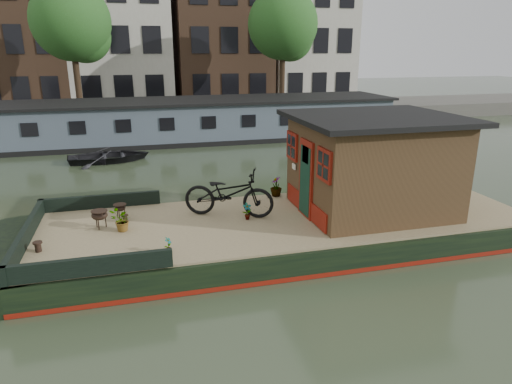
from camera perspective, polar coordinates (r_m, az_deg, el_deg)
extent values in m
plane|color=#2E3A25|center=(11.52, 4.05, -6.18)|extent=(120.00, 120.00, 0.00)
cube|color=black|center=(11.41, 4.08, -4.80)|extent=(12.00, 4.00, 0.60)
cylinder|color=black|center=(11.14, -26.83, -7.32)|extent=(4.00, 4.00, 0.60)
cube|color=maroon|center=(11.50, 4.06, -5.90)|extent=(12.02, 4.02, 0.10)
cube|color=#97875D|center=(11.29, 4.12, -3.27)|extent=(11.80, 3.80, 0.05)
cube|color=black|center=(10.93, -26.79, -4.79)|extent=(0.12, 4.00, 0.35)
cube|color=black|center=(12.51, -18.81, -1.13)|extent=(3.00, 0.12, 0.35)
cube|color=black|center=(8.95, -20.12, -8.74)|extent=(3.00, 0.12, 0.35)
cube|color=#302212|center=(11.82, 14.40, 3.14)|extent=(3.50, 3.00, 2.30)
cube|color=black|center=(11.59, 14.85, 8.94)|extent=(4.00, 3.50, 0.12)
cube|color=maroon|center=(11.12, 6.27, 1.64)|extent=(0.06, 0.80, 1.90)
cube|color=black|center=(11.13, 6.17, 1.39)|extent=(0.04, 0.64, 1.70)
cube|color=maroon|center=(10.03, 8.54, 3.35)|extent=(0.06, 0.72, 0.72)
cube|color=maroon|center=(11.94, 4.56, 5.75)|extent=(0.06, 0.72, 0.72)
imported|color=black|center=(11.17, -3.43, -0.16)|extent=(2.35, 1.63, 1.17)
imported|color=#98622B|center=(11.03, -1.11, -2.43)|extent=(0.24, 0.19, 0.42)
imported|color=#AD4A32|center=(10.75, -16.48, -3.46)|extent=(0.61, 0.60, 0.51)
imported|color=maroon|center=(12.78, 2.52, 0.71)|extent=(0.36, 0.36, 0.57)
imported|color=brown|center=(9.46, -10.91, -6.51)|extent=(0.20, 0.22, 0.34)
cylinder|color=black|center=(11.35, -16.06, -3.19)|extent=(0.16, 0.16, 0.18)
cylinder|color=black|center=(10.37, -25.59, -6.19)|extent=(0.19, 0.19, 0.21)
imported|color=black|center=(20.54, -17.87, 4.64)|extent=(3.58, 2.72, 0.70)
cube|color=#43505A|center=(24.49, -6.68, 8.86)|extent=(20.00, 4.00, 2.00)
cube|color=black|center=(24.35, -6.76, 11.31)|extent=(20.40, 4.40, 0.12)
cube|color=black|center=(24.63, -6.60, 6.84)|extent=(20.00, 4.05, 0.24)
cube|color=#47443F|center=(30.94, -8.47, 9.55)|extent=(60.00, 6.00, 0.90)
cube|color=brown|center=(38.22, -27.26, 20.00)|extent=(6.00, 8.00, 15.00)
cube|color=brown|center=(38.24, -4.73, 22.12)|extent=(7.00, 8.00, 15.50)
cube|color=#B7B2A3|center=(40.14, 5.93, 22.22)|extent=(6.50, 8.00, 16.00)
cylinder|color=#332316|center=(29.17, -21.43, 12.94)|extent=(0.36, 0.36, 4.00)
sphere|color=#234617|center=(29.15, -22.16, 19.19)|extent=(4.40, 4.40, 4.40)
sphere|color=#234617|center=(29.37, -20.69, 17.75)|extent=(3.00, 3.00, 3.00)
cylinder|color=#332316|center=(30.53, 3.27, 14.22)|extent=(0.36, 0.36, 4.00)
sphere|color=#234617|center=(30.52, 3.38, 20.23)|extent=(4.40, 4.40, 4.40)
sphere|color=#234617|center=(30.97, 4.29, 18.69)|extent=(3.00, 3.00, 3.00)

